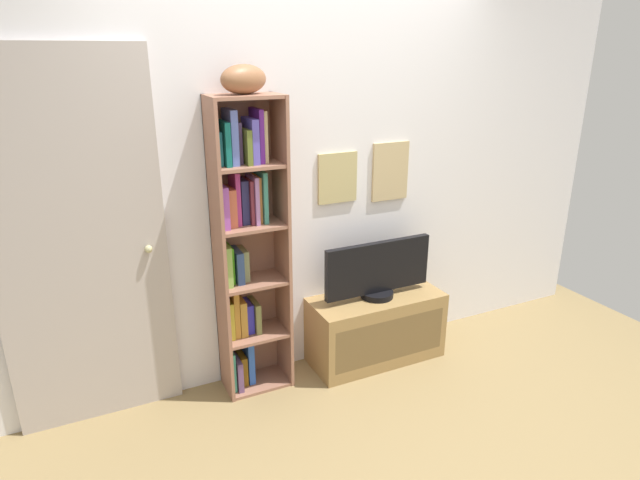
% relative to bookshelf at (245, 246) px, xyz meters
% --- Properties ---
extents(ground, '(5.20, 5.20, 0.04)m').
position_rel_bookshelf_xyz_m(ground, '(0.45, -1.00, -0.96)').
color(ground, olive).
extents(back_wall, '(4.80, 0.08, 2.39)m').
position_rel_bookshelf_xyz_m(back_wall, '(0.46, 0.13, 0.25)').
color(back_wall, silver).
rests_on(back_wall, ground).
extents(bookshelf, '(0.41, 0.26, 1.82)m').
position_rel_bookshelf_xyz_m(bookshelf, '(0.00, 0.00, 0.00)').
color(bookshelf, '#90614C').
rests_on(bookshelf, ground).
extents(football, '(0.33, 0.26, 0.16)m').
position_rel_bookshelf_xyz_m(football, '(0.03, -0.03, 0.95)').
color(football, brown).
rests_on(football, bookshelf).
extents(tv_stand, '(0.91, 0.39, 0.47)m').
position_rel_bookshelf_xyz_m(tv_stand, '(0.88, -0.10, -0.71)').
color(tv_stand, olive).
rests_on(tv_stand, ground).
extents(television, '(0.77, 0.22, 0.39)m').
position_rel_bookshelf_xyz_m(television, '(0.88, -0.09, -0.28)').
color(television, black).
rests_on(television, tv_stand).
extents(door, '(0.89, 0.09, 2.09)m').
position_rel_bookshelf_xyz_m(door, '(-0.88, 0.08, 0.10)').
color(door, '#AEA29B').
rests_on(door, ground).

